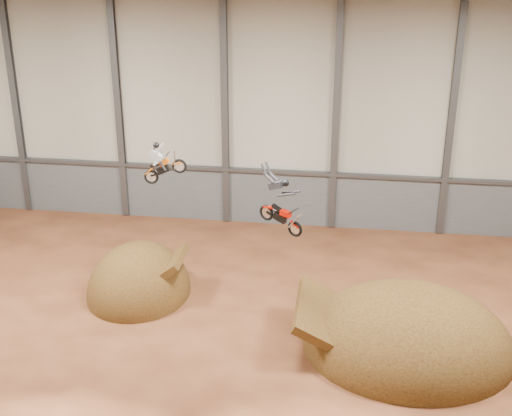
{
  "coord_description": "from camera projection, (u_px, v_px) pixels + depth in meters",
  "views": [
    {
      "loc": [
        4.31,
        -26.3,
        18.74
      ],
      "look_at": [
        0.07,
        4.0,
        5.67
      ],
      "focal_mm": 50.0,
      "sensor_mm": 36.0,
      "label": 1
    }
  ],
  "objects": [
    {
      "name": "takeoff_ramp",
      "position": [
        140.0,
        293.0,
        37.3
      ],
      "size": [
        5.33,
        6.16,
        5.33
      ],
      "primitive_type": "ellipsoid",
      "color": "#38230E",
      "rests_on": "ground"
    },
    {
      "name": "landing_ramp",
      "position": [
        407.0,
        348.0,
        32.66
      ],
      "size": [
        9.61,
        8.5,
        5.54
      ],
      "primitive_type": "ellipsoid",
      "color": "#38230E",
      "rests_on": "ground"
    },
    {
      "name": "fmx_rider_b",
      "position": [
        279.0,
        200.0,
        30.91
      ],
      "size": [
        3.54,
        2.49,
        3.24
      ],
      "primitive_type": null,
      "rotation": [
        0.0,
        0.23,
        -0.51
      ],
      "color": "red"
    },
    {
      "name": "steel_column_0",
      "position": [
        16.0,
        107.0,
        44.72
      ],
      "size": [
        0.4,
        0.36,
        13.9
      ],
      "primitive_type": "cube",
      "color": "#47494F",
      "rests_on": "ground"
    },
    {
      "name": "steel_column_2",
      "position": [
        225.0,
        115.0,
        43.02
      ],
      "size": [
        0.4,
        0.36,
        13.9
      ],
      "primitive_type": "cube",
      "color": "#47494F",
      "rests_on": "ground"
    },
    {
      "name": "lower_band_back",
      "position": [
        279.0,
        198.0,
        44.75
      ],
      "size": [
        39.8,
        0.18,
        3.5
      ],
      "primitive_type": "cube",
      "color": "#595C61",
      "rests_on": "ground"
    },
    {
      "name": "floor",
      "position": [
        242.0,
        359.0,
        31.86
      ],
      "size": [
        40.0,
        40.0,
        0.0
      ],
      "primitive_type": "plane",
      "color": "#4F2615",
      "rests_on": "ground"
    },
    {
      "name": "steel_column_1",
      "position": [
        119.0,
        111.0,
        43.87
      ],
      "size": [
        0.4,
        0.36,
        13.9
      ],
      "primitive_type": "cube",
      "color": "#47494F",
      "rests_on": "ground"
    },
    {
      "name": "fmx_rider_a",
      "position": [
        167.0,
        158.0,
        33.08
      ],
      "size": [
        2.79,
        0.92,
        2.66
      ],
      "primitive_type": null,
      "rotation": [
        0.0,
        -0.41,
        0.03
      ],
      "color": "#D1590C"
    },
    {
      "name": "back_wall",
      "position": [
        280.0,
        116.0,
        42.77
      ],
      "size": [
        40.0,
        0.1,
        14.0
      ],
      "primitive_type": "cube",
      "color": "#BCB8A7",
      "rests_on": "ground"
    },
    {
      "name": "steel_column_4",
      "position": [
        451.0,
        124.0,
        41.32
      ],
      "size": [
        0.4,
        0.36,
        13.9
      ],
      "primitive_type": "cube",
      "color": "#47494F",
      "rests_on": "ground"
    },
    {
      "name": "steel_column_3",
      "position": [
        336.0,
        119.0,
        42.17
      ],
      "size": [
        0.4,
        0.36,
        13.9
      ],
      "primitive_type": "cube",
      "color": "#47494F",
      "rests_on": "ground"
    },
    {
      "name": "steel_rail",
      "position": [
        279.0,
        172.0,
        43.9
      ],
      "size": [
        39.8,
        0.35,
        0.2
      ],
      "primitive_type": "cube",
      "color": "#47494F",
      "rests_on": "lower_band_back"
    },
    {
      "name": "ceiling",
      "position": [
        239.0,
        43.0,
        26.36
      ],
      "size": [
        40.0,
        40.0,
        0.0
      ],
      "primitive_type": "plane",
      "color": "black",
      "rests_on": "back_wall"
    }
  ]
}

